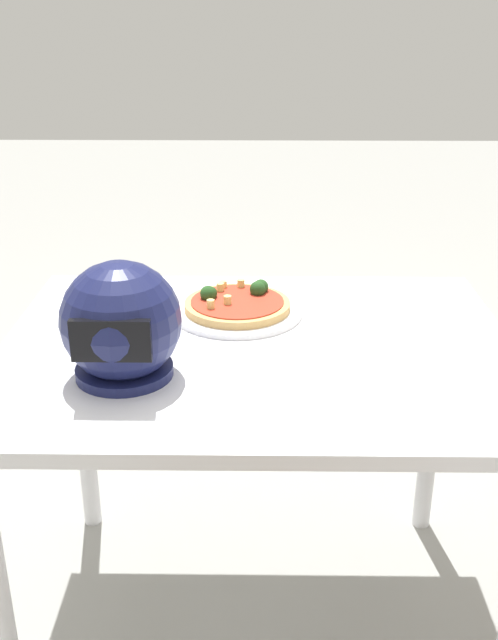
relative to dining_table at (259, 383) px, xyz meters
name	(u,v)px	position (x,y,z in m)	size (l,w,h in m)	color
ground_plane	(258,614)	(0.00, 0.00, -0.66)	(14.00, 14.00, 0.00)	#9E9E99
dining_table	(259,383)	(0.00, 0.00, 0.00)	(1.10, 0.85, 0.76)	white
pizza_plate	(239,311)	(0.05, -0.17, 0.10)	(0.30, 0.30, 0.01)	white
pizza	(239,303)	(0.05, -0.17, 0.12)	(0.25, 0.25, 0.05)	tan
motorcycle_helmet	(123,324)	(0.26, 0.15, 0.20)	(0.23, 0.23, 0.23)	#191E4C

